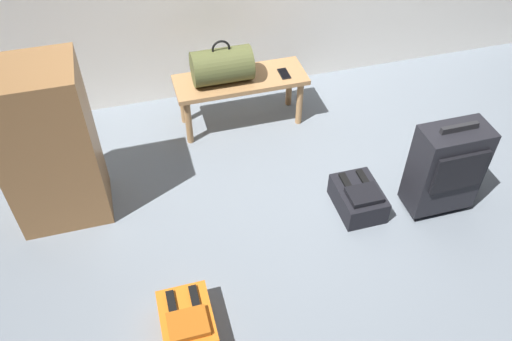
{
  "coord_description": "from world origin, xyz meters",
  "views": [
    {
      "loc": [
        -1.04,
        -2.16,
        2.65
      ],
      "look_at": [
        -0.38,
        0.24,
        0.25
      ],
      "focal_mm": 36.71,
      "sensor_mm": 36.0,
      "label": 1
    }
  ],
  "objects_px": {
    "bench": "(241,85)",
    "duffel_bag_olive": "(222,66)",
    "side_cabinet": "(48,147)",
    "suitcase_upright_charcoal": "(446,168)",
    "cell_phone": "(284,74)",
    "backpack_orange": "(187,323)",
    "backpack_dark": "(358,198)"
  },
  "relations": [
    {
      "from": "backpack_orange",
      "to": "side_cabinet",
      "type": "bearing_deg",
      "value": 118.47
    },
    {
      "from": "bench",
      "to": "cell_phone",
      "type": "height_order",
      "value": "cell_phone"
    },
    {
      "from": "bench",
      "to": "backpack_dark",
      "type": "distance_m",
      "value": 1.26
    },
    {
      "from": "bench",
      "to": "backpack_dark",
      "type": "bearing_deg",
      "value": -64.88
    },
    {
      "from": "bench",
      "to": "side_cabinet",
      "type": "relative_size",
      "value": 0.91
    },
    {
      "from": "side_cabinet",
      "to": "cell_phone",
      "type": "bearing_deg",
      "value": 18.05
    },
    {
      "from": "bench",
      "to": "suitcase_upright_charcoal",
      "type": "relative_size",
      "value": 1.42
    },
    {
      "from": "suitcase_upright_charcoal",
      "to": "duffel_bag_olive",
      "type": "bearing_deg",
      "value": 133.27
    },
    {
      "from": "backpack_orange",
      "to": "backpack_dark",
      "type": "bearing_deg",
      "value": 25.67
    },
    {
      "from": "bench",
      "to": "backpack_dark",
      "type": "xyz_separation_m",
      "value": [
        0.52,
        -1.11,
        -0.26
      ]
    },
    {
      "from": "cell_phone",
      "to": "suitcase_upright_charcoal",
      "type": "relative_size",
      "value": 0.2
    },
    {
      "from": "suitcase_upright_charcoal",
      "to": "backpack_orange",
      "type": "relative_size",
      "value": 1.85
    },
    {
      "from": "cell_phone",
      "to": "side_cabinet",
      "type": "relative_size",
      "value": 0.13
    },
    {
      "from": "duffel_bag_olive",
      "to": "backpack_dark",
      "type": "height_order",
      "value": "duffel_bag_olive"
    },
    {
      "from": "duffel_bag_olive",
      "to": "side_cabinet",
      "type": "relative_size",
      "value": 0.4
    },
    {
      "from": "duffel_bag_olive",
      "to": "suitcase_upright_charcoal",
      "type": "height_order",
      "value": "duffel_bag_olive"
    },
    {
      "from": "bench",
      "to": "backpack_orange",
      "type": "height_order",
      "value": "bench"
    },
    {
      "from": "duffel_bag_olive",
      "to": "cell_phone",
      "type": "distance_m",
      "value": 0.49
    },
    {
      "from": "bench",
      "to": "duffel_bag_olive",
      "type": "relative_size",
      "value": 2.27
    },
    {
      "from": "backpack_dark",
      "to": "side_cabinet",
      "type": "height_order",
      "value": "side_cabinet"
    },
    {
      "from": "duffel_bag_olive",
      "to": "side_cabinet",
      "type": "xyz_separation_m",
      "value": [
        -1.22,
        -0.59,
        -0.0
      ]
    },
    {
      "from": "bench",
      "to": "duffel_bag_olive",
      "type": "xyz_separation_m",
      "value": [
        -0.14,
        -0.0,
        0.2
      ]
    },
    {
      "from": "backpack_dark",
      "to": "side_cabinet",
      "type": "relative_size",
      "value": 0.35
    },
    {
      "from": "duffel_bag_olive",
      "to": "backpack_orange",
      "type": "height_order",
      "value": "duffel_bag_olive"
    },
    {
      "from": "suitcase_upright_charcoal",
      "to": "bench",
      "type": "bearing_deg",
      "value": 129.72
    },
    {
      "from": "bench",
      "to": "backpack_dark",
      "type": "height_order",
      "value": "bench"
    },
    {
      "from": "duffel_bag_olive",
      "to": "suitcase_upright_charcoal",
      "type": "distance_m",
      "value": 1.71
    },
    {
      "from": "cell_phone",
      "to": "backpack_orange",
      "type": "distance_m",
      "value": 2.02
    },
    {
      "from": "duffel_bag_olive",
      "to": "backpack_dark",
      "type": "xyz_separation_m",
      "value": [
        0.66,
        -1.11,
        -0.46
      ]
    },
    {
      "from": "duffel_bag_olive",
      "to": "suitcase_upright_charcoal",
      "type": "bearing_deg",
      "value": -46.73
    },
    {
      "from": "bench",
      "to": "cell_phone",
      "type": "xyz_separation_m",
      "value": [
        0.33,
        -0.04,
        0.07
      ]
    },
    {
      "from": "backpack_orange",
      "to": "bench",
      "type": "bearing_deg",
      "value": 66.62
    }
  ]
}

